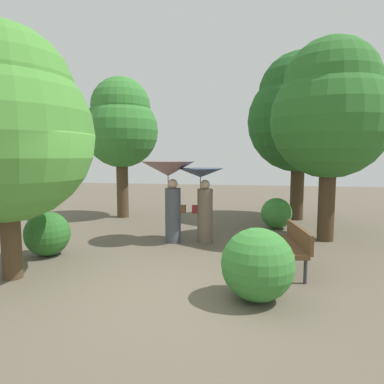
% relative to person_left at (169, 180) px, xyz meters
% --- Properties ---
extents(ground_plane, '(40.00, 40.00, 0.00)m').
position_rel_person_left_xyz_m(ground_plane, '(0.48, -3.00, -1.54)').
color(ground_plane, brown).
extents(person_left, '(1.32, 1.32, 2.00)m').
position_rel_person_left_xyz_m(person_left, '(0.00, 0.00, 0.00)').
color(person_left, '#474C56').
rests_on(person_left, ground).
extents(person_right, '(1.12, 1.12, 1.83)m').
position_rel_person_left_xyz_m(person_right, '(0.80, 0.14, -0.25)').
color(person_right, '#6B5B4C').
rests_on(person_right, ground).
extents(park_bench, '(0.71, 1.56, 0.83)m').
position_rel_person_left_xyz_m(park_bench, '(2.71, -1.66, -1.03)').
color(park_bench, '#38383D').
rests_on(park_bench, ground).
extents(tree_near_left, '(2.94, 2.94, 4.31)m').
position_rel_person_left_xyz_m(tree_near_left, '(-2.11, -2.93, 1.15)').
color(tree_near_left, '#4C3823').
rests_on(tree_near_left, ground).
extents(tree_near_right, '(2.88, 2.88, 4.98)m').
position_rel_person_left_xyz_m(tree_near_right, '(3.85, 0.83, 1.73)').
color(tree_near_right, '#42301E').
rests_on(tree_near_right, ground).
extents(tree_mid_left, '(2.51, 2.51, 4.79)m').
position_rel_person_left_xyz_m(tree_mid_left, '(-2.44, 3.08, 1.69)').
color(tree_mid_left, '#4C3823').
rests_on(tree_mid_left, ground).
extents(tree_mid_right, '(3.36, 3.36, 5.49)m').
position_rel_person_left_xyz_m(tree_mid_right, '(3.49, 3.68, 2.01)').
color(tree_mid_right, '#42301E').
rests_on(tree_mid_right, ground).
extents(bush_path_left, '(0.91, 0.91, 0.91)m').
position_rel_person_left_xyz_m(bush_path_left, '(2.72, 2.07, -1.09)').
color(bush_path_left, '#387F33').
rests_on(bush_path_left, ground).
extents(bush_path_right, '(1.08, 1.08, 1.08)m').
position_rel_person_left_xyz_m(bush_path_right, '(2.09, -3.10, -1.00)').
color(bush_path_right, '#387F33').
rests_on(bush_path_right, ground).
extents(bush_behind_bench, '(0.95, 0.95, 0.95)m').
position_rel_person_left_xyz_m(bush_behind_bench, '(-2.30, -1.59, -1.06)').
color(bush_behind_bench, '#2D6B28').
rests_on(bush_behind_bench, ground).
extents(path_marker_post, '(0.12, 0.12, 0.51)m').
position_rel_person_left_xyz_m(path_marker_post, '(1.75, -2.68, -1.28)').
color(path_marker_post, gray).
rests_on(path_marker_post, ground).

